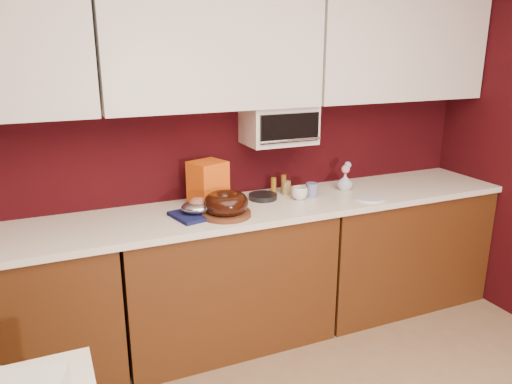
{
  "coord_description": "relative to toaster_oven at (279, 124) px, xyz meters",
  "views": [
    {
      "loc": [
        -0.98,
        -0.8,
        1.87
      ],
      "look_at": [
        0.17,
        1.84,
        1.02
      ],
      "focal_mm": 35.0,
      "sensor_mm": 36.0,
      "label": 1
    }
  ],
  "objects": [
    {
      "name": "wall_back",
      "position": [
        -0.45,
        0.15,
        -0.12
      ],
      "size": [
        4.0,
        0.02,
        2.5
      ],
      "primitive_type": "cube",
      "color": "#32060A",
      "rests_on": "floor"
    },
    {
      "name": "base_cabinet_center",
      "position": [
        -0.45,
        -0.17,
        -0.95
      ],
      "size": [
        1.31,
        0.58,
        0.86
      ],
      "primitive_type": "cube",
      "color": "#4D280F",
      "rests_on": "floor"
    },
    {
      "name": "base_cabinet_right",
      "position": [
        0.88,
        -0.17,
        -0.95
      ],
      "size": [
        1.31,
        0.58,
        0.86
      ],
      "primitive_type": "cube",
      "color": "#4D280F",
      "rests_on": "floor"
    },
    {
      "name": "countertop",
      "position": [
        -0.45,
        -0.17,
        -0.49
      ],
      "size": [
        4.0,
        0.62,
        0.04
      ],
      "primitive_type": "cube",
      "color": "white",
      "rests_on": "base_cabinet_center"
    },
    {
      "name": "upper_cabinet_center",
      "position": [
        -0.45,
        -0.02,
        0.48
      ],
      "size": [
        1.31,
        0.33,
        0.7
      ],
      "primitive_type": "cube",
      "color": "white",
      "rests_on": "wall_back"
    },
    {
      "name": "upper_cabinet_right",
      "position": [
        0.88,
        -0.02,
        0.48
      ],
      "size": [
        1.31,
        0.33,
        0.7
      ],
      "primitive_type": "cube",
      "color": "white",
      "rests_on": "wall_back"
    },
    {
      "name": "toaster_oven",
      "position": [
        0.0,
        0.0,
        0.0
      ],
      "size": [
        0.45,
        0.3,
        0.25
      ],
      "primitive_type": "cube",
      "color": "white",
      "rests_on": "upper_cabinet_center"
    },
    {
      "name": "toaster_oven_door",
      "position": [
        0.0,
        -0.16,
        0.0
      ],
      "size": [
        0.4,
        0.02,
        0.18
      ],
      "primitive_type": "cube",
      "color": "black",
      "rests_on": "toaster_oven"
    },
    {
      "name": "toaster_oven_handle",
      "position": [
        0.0,
        -0.18,
        -0.07
      ],
      "size": [
        0.42,
        0.02,
        0.02
      ],
      "primitive_type": "cylinder",
      "rotation": [
        0.0,
        1.57,
        0.0
      ],
      "color": "silver",
      "rests_on": "toaster_oven"
    },
    {
      "name": "cake_base",
      "position": [
        -0.48,
        -0.28,
        -0.46
      ],
      "size": [
        0.37,
        0.37,
        0.03
      ],
      "primitive_type": "cylinder",
      "rotation": [
        0.0,
        0.0,
        0.3
      ],
      "color": "#5A2F1B",
      "rests_on": "countertop"
    },
    {
      "name": "bundt_cake",
      "position": [
        -0.48,
        -0.28,
        -0.39
      ],
      "size": [
        0.28,
        0.28,
        0.11
      ],
      "primitive_type": "torus",
      "rotation": [
        0.0,
        0.0,
        0.05
      ],
      "color": "black",
      "rests_on": "cake_base"
    },
    {
      "name": "navy_towel",
      "position": [
        -0.63,
        -0.21,
        -0.46
      ],
      "size": [
        0.33,
        0.3,
        0.02
      ],
      "primitive_type": "cube",
      "rotation": [
        0.0,
        0.0,
        0.23
      ],
      "color": "#121746",
      "rests_on": "countertop"
    },
    {
      "name": "foil_ham_nest",
      "position": [
        -0.63,
        -0.21,
        -0.42
      ],
      "size": [
        0.25,
        0.23,
        0.07
      ],
      "primitive_type": "ellipsoid",
      "rotation": [
        0.0,
        0.0,
        0.41
      ],
      "color": "silver",
      "rests_on": "navy_towel"
    },
    {
      "name": "roasted_ham",
      "position": [
        -0.63,
        -0.21,
        -0.4
      ],
      "size": [
        0.13,
        0.11,
        0.07
      ],
      "primitive_type": "ellipsoid",
      "rotation": [
        0.0,
        0.0,
        0.25
      ],
      "color": "#A05949",
      "rests_on": "foil_ham_nest"
    },
    {
      "name": "pandoro_box",
      "position": [
        -0.5,
        -0.02,
        -0.34
      ],
      "size": [
        0.25,
        0.24,
        0.28
      ],
      "primitive_type": "cube",
      "rotation": [
        0.0,
        0.0,
        0.35
      ],
      "color": "red",
      "rests_on": "countertop"
    },
    {
      "name": "dark_pan",
      "position": [
        -0.14,
        -0.06,
        -0.46
      ],
      "size": [
        0.21,
        0.21,
        0.03
      ],
      "primitive_type": "cylinder",
      "rotation": [
        0.0,
        0.0,
        -0.12
      ],
      "color": "black",
      "rests_on": "countertop"
    },
    {
      "name": "coffee_mug",
      "position": [
        0.08,
        -0.16,
        -0.42
      ],
      "size": [
        0.12,
        0.12,
        0.1
      ],
      "primitive_type": "imported",
      "rotation": [
        0.0,
        0.0,
        0.46
      ],
      "color": "silver",
      "rests_on": "countertop"
    },
    {
      "name": "blue_jar",
      "position": [
        0.18,
        -0.14,
        -0.43
      ],
      "size": [
        0.08,
        0.08,
        0.09
      ],
      "primitive_type": "cylinder",
      "rotation": [
        0.0,
        0.0,
        -0.07
      ],
      "color": "navy",
      "rests_on": "countertop"
    },
    {
      "name": "flower_vase",
      "position": [
        0.48,
        -0.09,
        -0.41
      ],
      "size": [
        0.1,
        0.1,
        0.13
      ],
      "primitive_type": "imported",
      "rotation": [
        0.0,
        0.0,
        0.22
      ],
      "color": "silver",
      "rests_on": "countertop"
    },
    {
      "name": "flower_pink",
      "position": [
        0.48,
        -0.09,
        -0.33
      ],
      "size": [
        0.06,
        0.06,
        0.06
      ],
      "primitive_type": "sphere",
      "color": "pink",
      "rests_on": "flower_vase"
    },
    {
      "name": "flower_blue",
      "position": [
        0.51,
        -0.07,
        -0.3
      ],
      "size": [
        0.05,
        0.05,
        0.05
      ],
      "primitive_type": "sphere",
      "color": "#91ACE8",
      "rests_on": "flower_vase"
    },
    {
      "name": "china_plate",
      "position": [
        0.51,
        -0.33,
        -0.47
      ],
      "size": [
        0.22,
        0.22,
        0.01
      ],
      "primitive_type": "cylinder",
      "rotation": [
        0.0,
        0.0,
        0.08
      ],
      "color": "white",
      "rests_on": "countertop"
    },
    {
      "name": "amber_bottle",
      "position": [
        -0.01,
        0.04,
        -0.42
      ],
      "size": [
        0.04,
        0.04,
        0.11
      ],
      "primitive_type": "cylinder",
      "rotation": [
        0.0,
        0.0,
        -0.11
      ],
      "color": "#90611A",
      "rests_on": "countertop"
    },
    {
      "name": "paper_cup",
      "position": [
        0.05,
        -0.02,
        -0.43
      ],
      "size": [
        0.06,
        0.06,
        0.09
      ],
      "primitive_type": "cylinder",
      "rotation": [
        0.0,
        0.0,
        -0.06
      ],
      "color": "olive",
      "rests_on": "countertop"
    },
    {
      "name": "amber_bottle_tall",
      "position": [
        0.05,
        0.02,
        -0.41
      ],
      "size": [
        0.04,
        0.04,
        0.12
      ],
      "primitive_type": "cylinder",
      "rotation": [
        0.0,
        0.0,
        -0.16
      ],
      "color": "brown",
      "rests_on": "countertop"
    }
  ]
}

